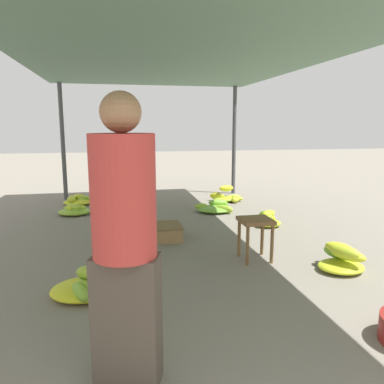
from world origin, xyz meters
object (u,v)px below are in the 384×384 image
banana_pile_right_1 (216,208)px  banana_pile_right_2 (228,197)px  banana_pile_left_1 (78,201)px  banana_pile_left_2 (74,210)px  crate_near (163,232)px  banana_pile_right_0 (267,219)px  banana_pile_left_0 (89,285)px  vendor_foreground (125,240)px  stool (256,227)px  banana_pile_right_3 (342,259)px

banana_pile_right_1 → banana_pile_right_2: size_ratio=1.01×
banana_pile_left_1 → banana_pile_left_2: (0.02, -0.79, -0.00)m
crate_near → banana_pile_right_0: bearing=11.2°
banana_pile_left_0 → banana_pile_left_1: 3.92m
banana_pile_right_0 → banana_pile_right_2: bearing=90.6°
banana_pile_left_2 → banana_pile_right_1: bearing=-6.6°
vendor_foreground → banana_pile_left_0: 1.46m
stool → banana_pile_right_1: bearing=85.2°
banana_pile_left_0 → banana_pile_left_1: size_ratio=1.16×
banana_pile_right_0 → crate_near: 1.59m
banana_pile_right_2 → banana_pile_right_3: banana_pile_right_2 is taller
stool → banana_pile_right_3: 0.92m
banana_pile_left_0 → banana_pile_left_2: 3.13m
banana_pile_left_0 → banana_pile_right_0: (2.38, 1.76, 0.03)m
banana_pile_right_2 → banana_pile_left_0: bearing=-123.2°
crate_near → vendor_foreground: bearing=-101.2°
banana_pile_right_0 → banana_pile_right_3: size_ratio=0.69×
banana_pile_left_0 → stool: bearing=16.6°
banana_pile_right_2 → crate_near: 2.65m
banana_pile_left_1 → banana_pile_right_0: (2.83, -2.14, 0.03)m
banana_pile_right_3 → banana_pile_left_0: bearing=-179.2°
banana_pile_right_3 → banana_pile_right_0: bearing=92.6°
banana_pile_left_2 → banana_pile_right_1: 2.35m
banana_pile_right_0 → banana_pile_right_3: 1.73m
banana_pile_right_0 → banana_pile_right_1: bearing=113.7°
banana_pile_left_1 → crate_near: 2.76m
stool → banana_pile_right_2: size_ratio=0.71×
banana_pile_left_1 → banana_pile_right_3: banana_pile_right_3 is taller
banana_pile_right_1 → crate_near: (-1.09, -1.38, 0.03)m
banana_pile_right_1 → crate_near: bearing=-128.1°
banana_pile_left_1 → crate_near: (1.27, -2.45, 0.02)m
crate_near → banana_pile_right_3: bearing=-40.9°
banana_pile_right_0 → vendor_foreground: bearing=-125.1°
banana_pile_left_2 → banana_pile_right_3: 4.21m
vendor_foreground → stool: bearing=50.5°
vendor_foreground → banana_pile_right_3: vendor_foreground is taller
vendor_foreground → banana_pile_right_0: vendor_foreground is taller
stool → banana_pile_right_0: size_ratio=1.21×
banana_pile_right_0 → banana_pile_right_2: 1.85m
banana_pile_right_1 → banana_pile_right_3: banana_pile_right_3 is taller
banana_pile_left_1 → banana_pile_left_2: size_ratio=1.10×
banana_pile_left_0 → banana_pile_right_1: banana_pile_left_0 is taller
banana_pile_left_0 → banana_pile_right_2: banana_pile_right_2 is taller
banana_pile_right_3 → banana_pile_left_2: bearing=133.3°
stool → banana_pile_left_0: size_ratio=0.71×
banana_pile_left_1 → banana_pile_left_2: 0.79m
stool → banana_pile_left_0: bearing=-163.4°
banana_pile_right_1 → banana_pile_right_2: (0.45, 0.78, 0.02)m
banana_pile_left_0 → banana_pile_right_0: 2.96m
banana_pile_left_2 → banana_pile_right_1: banana_pile_left_2 is taller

